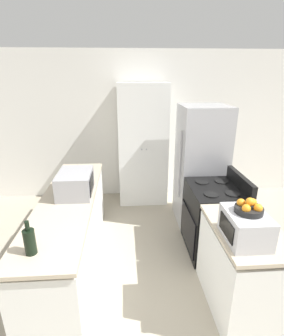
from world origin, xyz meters
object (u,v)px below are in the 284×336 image
at_px(refrigerator, 200,166).
at_px(fruit_bowl, 249,208).
at_px(pantry_cabinet, 143,145).
at_px(toaster_oven, 245,227).
at_px(wine_bottle, 30,241).
at_px(stove, 213,219).
at_px(microwave, 75,183).

bearing_deg(refrigerator, fruit_bowl, -94.18).
bearing_deg(pantry_cabinet, toaster_oven, -75.37).
relative_size(wine_bottle, toaster_oven, 0.69).
bearing_deg(wine_bottle, stove, 30.81).
bearing_deg(wine_bottle, toaster_oven, 1.90).
distance_m(stove, refrigerator, 0.89).
relative_size(stove, microwave, 2.06).
relative_size(pantry_cabinet, fruit_bowl, 9.10).
height_order(microwave, wine_bottle, wine_bottle).
relative_size(refrigerator, fruit_bowl, 7.87).
bearing_deg(stove, refrigerator, 89.03).
bearing_deg(wine_bottle, microwave, 80.80).
xyz_separation_m(microwave, fruit_bowl, (1.58, -0.99, 0.16)).
height_order(refrigerator, toaster_oven, refrigerator).
bearing_deg(stove, pantry_cabinet, 117.95).
bearing_deg(microwave, fruit_bowl, -32.16).
height_order(toaster_oven, fruit_bowl, fruit_bowl).
bearing_deg(toaster_oven, fruit_bowl, 45.18).
bearing_deg(microwave, toaster_oven, -32.74).
bearing_deg(wine_bottle, fruit_bowl, 2.34).
height_order(stove, wine_bottle, wine_bottle).
distance_m(pantry_cabinet, wine_bottle, 2.84).
bearing_deg(stove, wine_bottle, -149.19).
relative_size(refrigerator, microwave, 3.54).
xyz_separation_m(stove, microwave, (-1.70, -0.05, 0.57)).
bearing_deg(stove, microwave, -178.26).
bearing_deg(toaster_oven, stove, 82.82).
bearing_deg(fruit_bowl, microwave, 147.84).
distance_m(wine_bottle, toaster_oven, 1.74).
bearing_deg(pantry_cabinet, refrigerator, -42.43).
bearing_deg(refrigerator, pantry_cabinet, 137.57).
relative_size(microwave, wine_bottle, 1.77).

